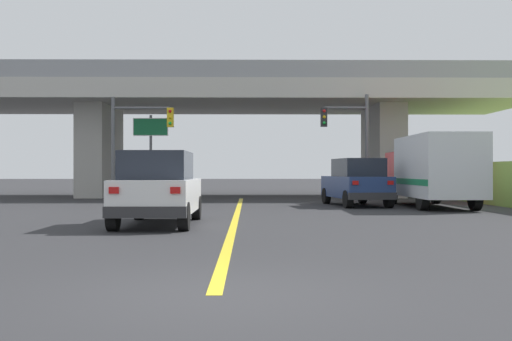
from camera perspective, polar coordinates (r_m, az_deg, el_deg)
The scene contains 9 objects.
ground at distance 36.07m, azimuth -1.32°, elevation -2.41°, with size 160.00×160.00×0.00m, color #2B2B2D.
overpass_bridge at distance 36.22m, azimuth -1.32°, elevation 5.69°, with size 32.33×9.39×7.19m.
lane_divider_stripe at distance 20.32m, azimuth -1.84°, elevation -4.24°, with size 0.20×25.82×0.01m, color yellow.
suv_lead at distance 17.14m, azimuth -9.03°, elevation -1.64°, with size 2.02×4.74×2.02m.
suv_crossing at distance 26.62m, azimuth 9.30°, elevation -1.07°, with size 2.50×4.79×2.02m.
box_truck at distance 26.28m, azimuth 16.07°, elevation 0.09°, with size 2.33×7.21×2.90m.
traffic_signal_nearside at distance 31.35m, azimuth 8.83°, elevation 3.38°, with size 2.42×0.36×5.35m.
traffic_signal_farside at distance 31.23m, azimuth -11.21°, elevation 3.37°, with size 3.11×0.36×5.18m.
highway_sign at distance 33.26m, azimuth -9.75°, elevation 3.15°, with size 1.87×0.17×4.48m.
Camera 1 is at (0.42, -7.35, 1.49)m, focal length 43.12 mm.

